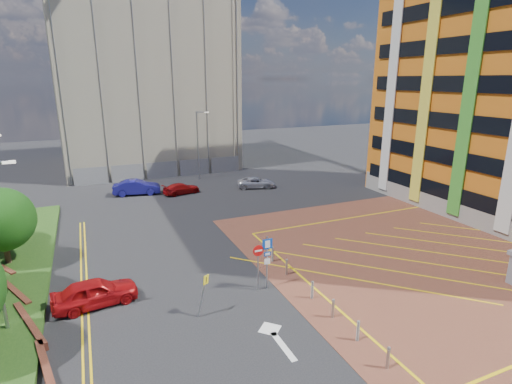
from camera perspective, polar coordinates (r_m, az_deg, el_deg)
ground at (r=22.64m, az=1.46°, el=-14.95°), size 140.00×140.00×0.00m
forecourt at (r=30.63m, az=26.25°, el=-8.09°), size 26.00×26.00×0.02m
retaining_wall at (r=22.97m, az=-30.12°, el=-16.23°), size 6.06×20.33×0.40m
tree_c at (r=29.35m, az=-32.63°, el=-3.36°), size 4.00×4.00×4.90m
lamp_back at (r=47.80m, az=-8.23°, el=6.99°), size 1.53×0.16×8.00m
sign_cluster at (r=22.62m, az=1.13°, el=-9.36°), size 1.17×0.12×3.20m
warning_sign at (r=20.65m, az=-7.49°, el=-13.77°), size 0.71×0.41×2.25m
bollard_row at (r=22.11m, az=8.95°, el=-14.55°), size 0.14×11.14×0.90m
construction_building at (r=58.21m, az=-15.76°, el=14.70°), size 21.20×19.20×22.00m
construction_fence at (r=49.65m, az=-12.13°, el=3.18°), size 21.60×0.06×2.00m
car_red_left at (r=23.31m, az=-21.98°, el=-13.16°), size 4.49×2.23×1.47m
car_blue_back at (r=43.13m, az=-16.67°, el=0.65°), size 4.93×2.42×1.55m
car_red_back at (r=42.38m, az=-10.61°, el=0.49°), size 4.09×2.31×1.12m
car_silver_back at (r=44.00m, az=0.03°, el=1.36°), size 4.53×3.07×1.15m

